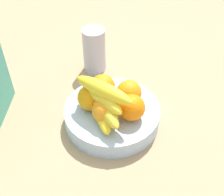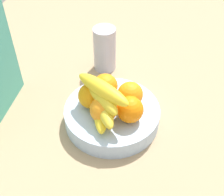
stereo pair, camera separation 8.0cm
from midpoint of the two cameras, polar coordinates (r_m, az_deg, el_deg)
The scene contains 9 objects.
ground_plane at distance 89.58cm, azimuth 4.96°, elevation -3.68°, with size 180.00×140.00×3.00cm, color tan.
fruit_bowl at distance 84.32cm, azimuth 2.71°, elevation -3.35°, with size 26.47×26.47×5.04cm, color #A6C3E5.
orange_front_left at distance 81.82cm, azimuth 6.25°, elevation 0.56°, with size 7.06×7.06×7.06cm, color orange.
orange_front_right at distance 83.93cm, azimuth 1.43°, elevation 2.17°, with size 7.06×7.06×7.06cm, color orange.
orange_center at distance 80.96cm, azimuth -1.20°, elevation 0.31°, with size 7.06×7.06×7.06cm, color orange.
orange_back_left at distance 77.16cm, azimuth 1.29°, elevation -2.40°, with size 7.06×7.06×7.06cm, color orange.
orange_back_right at distance 77.69cm, azimuth 6.38°, elevation -2.33°, with size 7.06×7.06×7.06cm, color orange.
banana_bunch at distance 77.35cm, azimuth 0.96°, elevation -0.40°, with size 17.62×16.80×10.60cm.
thermos_tumbler at distance 100.20cm, azimuth 0.89°, elevation 9.18°, with size 7.48×7.48×15.07cm, color #B4AEC0.
Camera 2 is at (-60.19, -10.89, 63.86)cm, focal length 48.20 mm.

